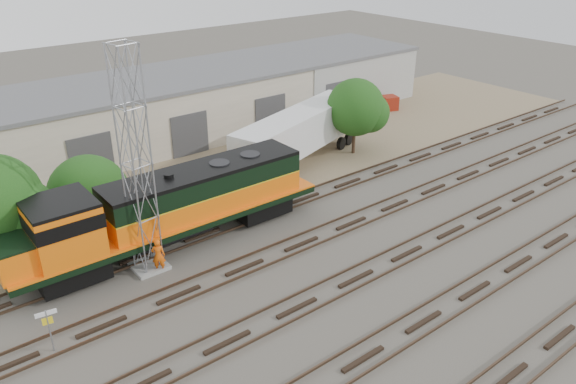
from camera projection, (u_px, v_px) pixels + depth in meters
ground at (318, 256)px, 31.61m from camera, size 140.00×140.00×0.00m
dirt_strip at (188, 172)px, 42.22m from camera, size 80.00×16.00×0.02m
tracks at (356, 279)px, 29.45m from camera, size 80.00×20.40×0.28m
warehouse at (139, 113)px, 46.74m from camera, size 58.40×10.40×5.30m
locomotive at (166, 208)px, 31.35m from camera, size 18.53×3.25×4.45m
signal_tower at (137, 168)px, 27.99m from camera, size 1.78×1.78×12.06m
sign_post at (48, 323)px, 23.97m from camera, size 0.88×0.17×2.17m
worker at (158, 255)px, 29.82m from camera, size 0.85×0.78×1.96m
semi_trailer at (301, 131)px, 42.60m from camera, size 13.81×6.81×4.20m
dumpster_blue at (329, 118)px, 51.52m from camera, size 1.74×1.65×1.50m
dumpster_red at (389, 103)px, 55.95m from camera, size 1.87×1.81×1.40m
tree_west at (0, 204)px, 28.75m from camera, size 5.26×5.01×6.56m
tree_mid at (95, 197)px, 33.84m from camera, size 5.13×4.88×4.88m
tree_east at (359, 109)px, 44.10m from camera, size 4.77×4.54×6.13m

